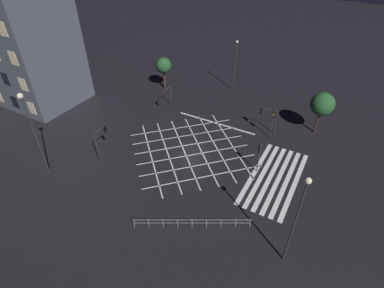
{
  "coord_description": "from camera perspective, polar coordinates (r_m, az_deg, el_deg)",
  "views": [
    {
      "loc": [
        -25.92,
        -14.47,
        23.36
      ],
      "look_at": [
        0.0,
        0.0,
        0.87
      ],
      "focal_mm": 28.0,
      "sensor_mm": 36.0,
      "label": 1
    }
  ],
  "objects": [
    {
      "name": "ground_plane",
      "position": [
        37.77,
        0.0,
        -1.05
      ],
      "size": [
        200.0,
        200.0,
        0.0
      ],
      "primitive_type": "plane",
      "color": "black"
    },
    {
      "name": "road_markings",
      "position": [
        36.2,
        8.57,
        -3.54
      ],
      "size": [
        17.53,
        21.88,
        0.01
      ],
      "color": "silver",
      "rests_on": "ground_plane"
    },
    {
      "name": "traffic_light_se_main",
      "position": [
        39.54,
        15.1,
        4.66
      ],
      "size": [
        0.39,
        0.36,
        4.12
      ],
      "rotation": [
        0.0,
        0.0,
        3.14
      ],
      "color": "#2D2D30",
      "rests_on": "ground_plane"
    },
    {
      "name": "traffic_light_se_cross",
      "position": [
        40.91,
        14.14,
        5.44
      ],
      "size": [
        0.36,
        2.48,
        3.54
      ],
      "rotation": [
        0.0,
        0.0,
        1.57
      ],
      "color": "#2D2D30",
      "rests_on": "ground_plane"
    },
    {
      "name": "traffic_light_ne_main",
      "position": [
        44.86,
        -4.95,
        9.34
      ],
      "size": [
        2.34,
        0.36,
        3.46
      ],
      "rotation": [
        0.0,
        0.0,
        3.14
      ],
      "color": "#2D2D30",
      "rests_on": "ground_plane"
    },
    {
      "name": "traffic_light_nw_main",
      "position": [
        36.35,
        -16.84,
        1.45
      ],
      "size": [
        2.07,
        0.36,
        4.25
      ],
      "color": "#2D2D30",
      "rests_on": "ground_plane"
    },
    {
      "name": "traffic_light_median_south",
      "position": [
        33.77,
        12.63,
        -1.56
      ],
      "size": [
        0.36,
        0.39,
        3.82
      ],
      "rotation": [
        0.0,
        0.0,
        1.57
      ],
      "color": "#2D2D30",
      "rests_on": "ground_plane"
    },
    {
      "name": "street_lamp_east",
      "position": [
        23.61,
        19.73,
        -11.58
      ],
      "size": [
        0.49,
        0.49,
        9.53
      ],
      "color": "#2D2D30",
      "rests_on": "ground_plane"
    },
    {
      "name": "street_lamp_west",
      "position": [
        34.02,
        -28.72,
        4.5
      ],
      "size": [
        0.6,
        0.6,
        10.18
      ],
      "color": "#2D2D30",
      "rests_on": "ground_plane"
    },
    {
      "name": "street_lamp_far",
      "position": [
        50.09,
        8.29,
        15.74
      ],
      "size": [
        0.43,
        0.43,
        8.31
      ],
      "color": "#2D2D30",
      "rests_on": "ground_plane"
    },
    {
      "name": "street_tree_near",
      "position": [
        50.85,
        -5.42,
        14.63
      ],
      "size": [
        2.53,
        2.53,
        5.34
      ],
      "color": "#38281C",
      "rests_on": "ground_plane"
    },
    {
      "name": "street_tree_far",
      "position": [
        42.04,
        23.59,
        6.97
      ],
      "size": [
        3.05,
        3.05,
        5.87
      ],
      "color": "#38281C",
      "rests_on": "ground_plane"
    },
    {
      "name": "pedestrian_railing",
      "position": [
        28.86,
        0.0,
        -14.69
      ],
      "size": [
        5.35,
        9.55,
        1.05
      ],
      "rotation": [
        0.0,
        0.0,
        -1.06
      ],
      "color": "#B7B7BC",
      "rests_on": "ground_plane"
    }
  ]
}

